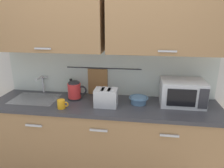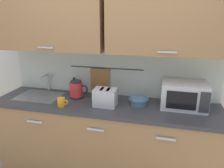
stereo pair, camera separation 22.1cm
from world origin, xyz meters
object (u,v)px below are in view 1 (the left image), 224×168
object	(u,v)px
toaster	(106,98)
mug_by_kettle	(101,94)
electric_kettle	(75,91)
mixing_bowl	(138,100)
dish_soap_bottle	(71,87)
mug_near_sink	(61,104)
microwave	(182,92)

from	to	relation	value
toaster	mug_by_kettle	size ratio (longest dim) A/B	2.13
electric_kettle	mixing_bowl	bearing A→B (deg)	-2.39
dish_soap_bottle	mug_near_sink	world-z (taller)	dish_soap_bottle
dish_soap_bottle	mug_by_kettle	distance (m)	0.39
mixing_bowl	electric_kettle	bearing A→B (deg)	177.61
electric_kettle	dish_soap_bottle	size ratio (longest dim) A/B	1.16
toaster	mug_by_kettle	bearing A→B (deg)	114.64
electric_kettle	mug_near_sink	world-z (taller)	electric_kettle
mug_by_kettle	mug_near_sink	bearing A→B (deg)	-134.25
mixing_bowl	mug_by_kettle	distance (m)	0.46
mug_by_kettle	electric_kettle	bearing A→B (deg)	-164.49
microwave	mug_by_kettle	world-z (taller)	microwave
electric_kettle	mug_by_kettle	distance (m)	0.30
electric_kettle	mug_by_kettle	size ratio (longest dim) A/B	1.89
dish_soap_bottle	mug_near_sink	distance (m)	0.43
mug_near_sink	mixing_bowl	distance (m)	0.83
microwave	dish_soap_bottle	xyz separation A→B (m)	(-1.29, 0.13, -0.05)
microwave	mixing_bowl	bearing A→B (deg)	-173.11
microwave	mixing_bowl	xyz separation A→B (m)	(-0.47, -0.06, -0.09)
dish_soap_bottle	microwave	bearing A→B (deg)	-5.57
microwave	electric_kettle	distance (m)	1.20
mug_near_sink	toaster	bearing A→B (deg)	16.08
electric_kettle	mug_by_kettle	xyz separation A→B (m)	(0.29, 0.08, -0.05)
dish_soap_bottle	mug_near_sink	xyz separation A→B (m)	(0.03, -0.43, -0.04)
electric_kettle	toaster	world-z (taller)	electric_kettle
microwave	dish_soap_bottle	world-z (taller)	microwave
electric_kettle	toaster	size ratio (longest dim) A/B	0.89
electric_kettle	toaster	xyz separation A→B (m)	(0.39, -0.15, -0.01)
microwave	mug_near_sink	xyz separation A→B (m)	(-1.26, -0.30, -0.09)
toaster	mixing_bowl	bearing A→B (deg)	18.56
electric_kettle	mug_near_sink	size ratio (longest dim) A/B	1.89
mixing_bowl	mug_by_kettle	bearing A→B (deg)	166.13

